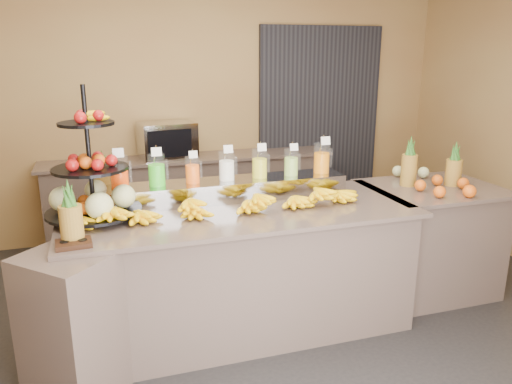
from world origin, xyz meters
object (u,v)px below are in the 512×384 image
pitcher_tray (227,190)px  right_fruit_pile (437,179)px  banana_heap (219,203)px  fruit_stand (99,186)px  condiment_caddy (74,244)px  oven_warmer (167,140)px

pitcher_tray → right_fruit_pile: right_fruit_pile is taller
banana_heap → pitcher_tray: bearing=66.0°
pitcher_tray → fruit_stand: (-0.93, -0.17, 0.15)m
pitcher_tray → right_fruit_pile: size_ratio=3.71×
pitcher_tray → banana_heap: (-0.14, -0.31, -0.00)m
banana_heap → condiment_caddy: (-0.95, -0.34, -0.06)m
pitcher_tray → oven_warmer: (-0.21, 1.67, 0.11)m
pitcher_tray → oven_warmer: size_ratio=3.28×
condiment_caddy → pitcher_tray: bearing=30.8°
condiment_caddy → right_fruit_pile: bearing=8.4°
pitcher_tray → oven_warmer: bearing=97.2°
pitcher_tray → fruit_stand: 0.95m
condiment_caddy → oven_warmer: bearing=69.3°
banana_heap → oven_warmer: size_ratio=3.64×
right_fruit_pile → oven_warmer: (-1.92, 1.91, 0.10)m
fruit_stand → oven_warmer: fruit_stand is taller
condiment_caddy → oven_warmer: oven_warmer is taller
pitcher_tray → banana_heap: banana_heap is taller
fruit_stand → oven_warmer: bearing=59.7°
pitcher_tray → right_fruit_pile: (1.71, -0.24, 0.01)m
right_fruit_pile → oven_warmer: oven_warmer is taller
pitcher_tray → banana_heap: bearing=-114.0°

